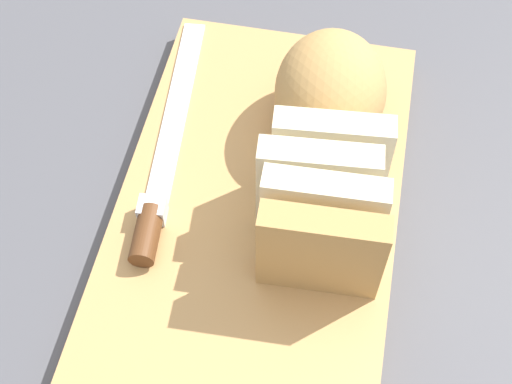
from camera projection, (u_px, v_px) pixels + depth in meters
The scene contains 7 objects.
ground_plane at pixel (256, 226), 0.66m from camera, with size 3.00×3.00×0.00m, color #4C4C51.
cutting_board at pixel (256, 219), 0.65m from camera, with size 0.44×0.24×0.03m, color tan.
bread_loaf at pixel (327, 135), 0.62m from camera, with size 0.25×0.12×0.09m.
bread_knife at pixel (158, 189), 0.64m from camera, with size 0.29×0.05×0.02m.
crumb_near_knife at pixel (287, 201), 0.64m from camera, with size 0.00×0.00×0.00m, color #996633.
crumb_near_loaf at pixel (335, 219), 0.63m from camera, with size 0.01×0.01×0.01m, color #996633.
crumb_stray_left at pixel (344, 215), 0.63m from camera, with size 0.01×0.01×0.01m, color #996633.
Camera 1 is at (0.33, 0.07, 0.56)m, focal length 51.30 mm.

